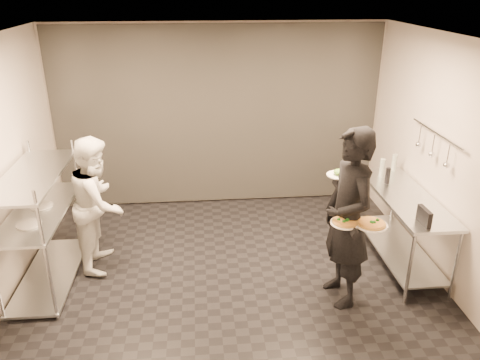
{
  "coord_description": "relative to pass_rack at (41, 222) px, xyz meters",
  "views": [
    {
      "loc": [
        -0.3,
        -4.94,
        3.33
      ],
      "look_at": [
        0.17,
        0.23,
        1.1
      ],
      "focal_mm": 35.0,
      "sensor_mm": 36.0,
      "label": 1
    }
  ],
  "objects": [
    {
      "name": "room_shell",
      "position": [
        2.15,
        1.18,
        0.63
      ],
      "size": [
        5.0,
        4.0,
        2.8
      ],
      "color": "black",
      "rests_on": "ground"
    },
    {
      "name": "pass_rack",
      "position": [
        0.0,
        0.0,
        0.0
      ],
      "size": [
        0.6,
        1.6,
        1.5
      ],
      "color": "#B9BBC0",
      "rests_on": "ground"
    },
    {
      "name": "prep_counter",
      "position": [
        4.33,
        0.0,
        -0.14
      ],
      "size": [
        0.6,
        1.8,
        0.92
      ],
      "color": "#B9BBC0",
      "rests_on": "ground"
    },
    {
      "name": "utensil_rail",
      "position": [
        4.58,
        0.0,
        0.78
      ],
      "size": [
        0.07,
        1.2,
        0.31
      ],
      "color": "#B9BBC0",
      "rests_on": "room_shell"
    },
    {
      "name": "waiter",
      "position": [
        3.38,
        -0.68,
        0.23
      ],
      "size": [
        0.59,
        0.8,
        2.01
      ],
      "primitive_type": "imported",
      "rotation": [
        0.0,
        0.0,
        -1.41
      ],
      "color": "black",
      "rests_on": "ground"
    },
    {
      "name": "chef",
      "position": [
        0.6,
        0.3,
        0.07
      ],
      "size": [
        0.66,
        0.84,
        1.68
      ],
      "primitive_type": "imported",
      "rotation": [
        0.0,
        0.0,
        1.53
      ],
      "color": "white",
      "rests_on": "ground"
    },
    {
      "name": "pizza_plate_near",
      "position": [
        3.3,
        -0.83,
        0.28
      ],
      "size": [
        0.29,
        0.29,
        0.05
      ],
      "color": "white",
      "rests_on": "waiter"
    },
    {
      "name": "pizza_plate_far",
      "position": [
        3.56,
        -0.88,
        0.28
      ],
      "size": [
        0.34,
        0.34,
        0.05
      ],
      "color": "white",
      "rests_on": "waiter"
    },
    {
      "name": "salad_plate",
      "position": [
        3.34,
        -0.39,
        0.64
      ],
      "size": [
        0.27,
        0.27,
        0.07
      ],
      "color": "white",
      "rests_on": "waiter"
    },
    {
      "name": "pos_monitor",
      "position": [
        4.21,
        -0.72,
        0.24
      ],
      "size": [
        0.06,
        0.25,
        0.18
      ],
      "primitive_type": "cube",
      "rotation": [
        0.0,
        0.0,
        0.03
      ],
      "color": "black",
      "rests_on": "prep_counter"
    },
    {
      "name": "bottle_green",
      "position": [
        4.25,
        0.61,
        0.27
      ],
      "size": [
        0.07,
        0.07,
        0.24
      ],
      "primitive_type": "cylinder",
      "color": "#92A093",
      "rests_on": "prep_counter"
    },
    {
      "name": "bottle_clear",
      "position": [
        4.5,
        0.8,
        0.27
      ],
      "size": [
        0.07,
        0.07,
        0.23
      ],
      "primitive_type": "cylinder",
      "color": "#92A093",
      "rests_on": "prep_counter"
    },
    {
      "name": "bottle_dark",
      "position": [
        4.24,
        0.38,
        0.26
      ],
      "size": [
        0.06,
        0.06,
        0.21
      ],
      "primitive_type": "cylinder",
      "color": "black",
      "rests_on": "prep_counter"
    }
  ]
}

